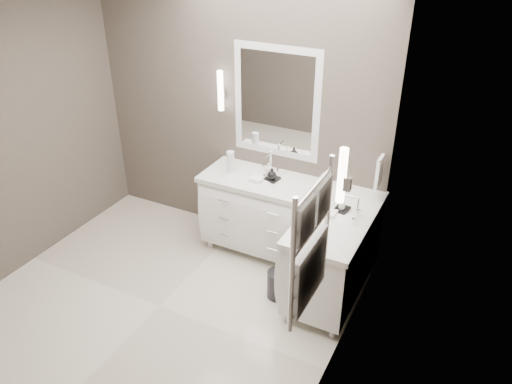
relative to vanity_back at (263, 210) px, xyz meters
The scene contains 19 objects.
floor 1.39m from the vanity_back, 110.17° to the right, with size 3.20×3.00×0.01m, color beige.
wall_back 1.01m from the vanity_back, 148.11° to the left, with size 3.20×0.01×2.70m, color #4A423B.
wall_left 2.54m from the vanity_back, 149.20° to the right, with size 0.01×3.00×2.70m, color #4A423B.
wall_right 1.89m from the vanity_back, 46.69° to the right, with size 0.01×3.00×2.70m, color #4A423B.
vanity_back is the anchor object (origin of this frame).
vanity_right 0.93m from the vanity_back, 20.38° to the right, with size 0.59×1.24×0.97m.
mirror_back 1.10m from the vanity_back, 90.00° to the left, with size 0.90×0.02×1.10m.
mirror_right 1.62m from the vanity_back, 20.48° to the right, with size 0.02×0.90×1.10m.
sconce_back 1.27m from the vanity_back, 160.98° to the left, with size 0.06×0.06×0.40m.
sconce_right 1.84m from the vanity_back, 43.07° to the right, with size 0.06×0.06×0.40m.
towel_bar_corner 1.26m from the vanity_back, ahead, with size 0.03×0.22×0.30m.
towel_ladder 2.16m from the vanity_back, 55.90° to the right, with size 0.06×0.58×0.90m.
waste_bin 0.83m from the vanity_back, 53.50° to the right, with size 0.20×0.20×0.28m, color black.
amenity_tray_back 0.38m from the vanity_back, 14.49° to the left, with size 0.17×0.13×0.03m, color black.
amenity_tray_right 0.99m from the vanity_back, 15.08° to the right, with size 0.12×0.16×0.02m, color black.
water_bottle 0.60m from the vanity_back, behind, with size 0.08×0.08×0.22m, color silver.
soap_bottle_a 0.46m from the vanity_back, 46.12° to the left, with size 0.06×0.06×0.13m, color white.
soap_bottle_b 0.46m from the vanity_back, ahead, with size 0.09×0.09×0.12m, color black.
soap_bottle_c 1.02m from the vanity_back, 15.08° to the right, with size 0.06×0.06×0.15m, color white.
Camera 1 is at (2.36, -2.68, 3.14)m, focal length 35.00 mm.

